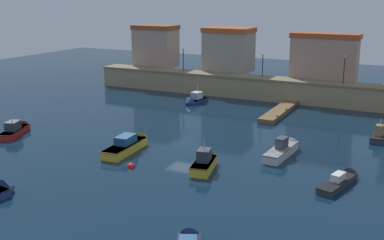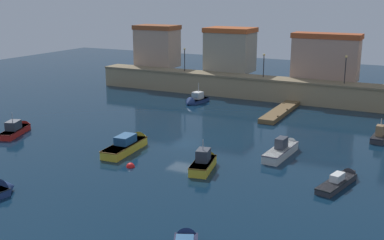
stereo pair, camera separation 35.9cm
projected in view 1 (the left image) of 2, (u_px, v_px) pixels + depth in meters
The scene contains 15 objects.
ground_plane at pixel (182, 144), 47.68m from camera, with size 133.53×133.53×0.00m, color #0C2338.
quay_wall at pixel (260, 88), 67.92m from camera, with size 51.77×3.48×3.12m.
old_town_backdrop at pixel (292, 52), 68.51m from camera, with size 48.86×5.21×7.52m.
pier_dock at pixel (280, 111), 59.71m from camera, with size 1.88×11.49×0.70m.
quay_lamp_0 at pixel (183, 56), 72.25m from camera, with size 0.32×0.32×3.46m.
quay_lamp_1 at pixel (263, 61), 66.88m from camera, with size 0.32×0.32×3.28m.
quay_lamp_2 at pixel (344, 65), 62.05m from camera, with size 0.32×0.32×3.65m.
moored_boat_0 at pixel (130, 144), 45.77m from camera, with size 2.21×7.28×1.99m.
moored_boat_1 at pixel (343, 179), 37.70m from camera, with size 2.62×6.33×1.39m.
moored_boat_2 at pixel (17, 129), 51.06m from camera, with size 3.28×5.97×2.82m.
moored_boat_3 at pixel (284, 148), 44.51m from camera, with size 1.87×7.06×2.04m.
moored_boat_4 at pixel (194, 100), 65.30m from camera, with size 2.19×4.48×3.20m.
moored_boat_7 at pixel (206, 161), 40.88m from camera, with size 2.42×5.19×2.97m.
moored_boat_8 at pixel (381, 134), 49.54m from camera, with size 1.56×5.34×2.59m.
mooring_buoy_1 at pixel (131, 167), 41.16m from camera, with size 0.75×0.75×0.75m, color red.
Camera 1 is at (21.27, -40.29, 14.31)m, focal length 44.99 mm.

